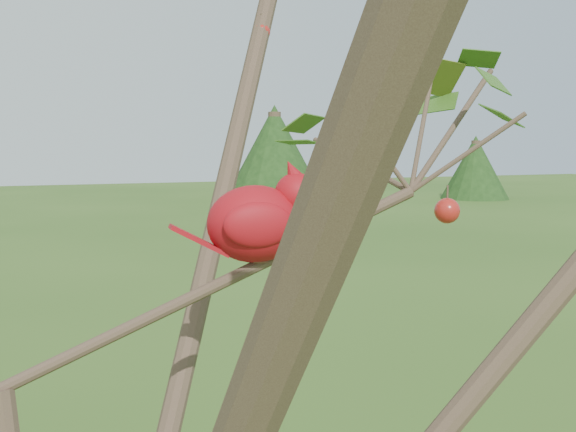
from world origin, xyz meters
The scene contains 3 objects.
crabapple_tree centered at (0.03, -0.02, 2.12)m, with size 2.35×2.05×2.95m.
cardinal centered at (0.31, 0.07, 2.16)m, with size 0.23×0.13×0.16m.
distant_trees centered at (2.62, 24.31, 1.64)m, with size 40.93×10.61×3.86m.
Camera 1 is at (-0.06, -0.90, 2.28)m, focal length 45.00 mm.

